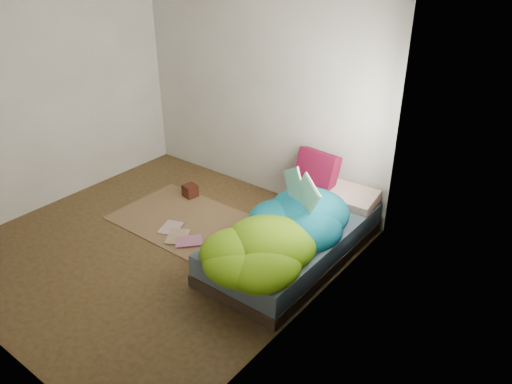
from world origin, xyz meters
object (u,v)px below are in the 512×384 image
at_px(open_book, 301,180).
at_px(floor_book_b, 188,236).
at_px(bed, 293,243).
at_px(pillow_magenta, 316,173).
at_px(floor_book_a, 163,227).
at_px(wooden_box, 190,191).

distance_m(open_book, floor_book_b, 1.44).
xyz_separation_m(bed, pillow_magenta, (-0.24, 0.79, 0.41)).
height_order(floor_book_a, floor_book_b, floor_book_b).
relative_size(pillow_magenta, floor_book_b, 1.68).
height_order(pillow_magenta, wooden_box, pillow_magenta).
xyz_separation_m(pillow_magenta, open_book, (0.23, -0.69, 0.25)).
bearing_deg(floor_book_a, open_book, 0.76).
relative_size(pillow_magenta, wooden_box, 3.11).
distance_m(pillow_magenta, wooden_box, 1.65).
relative_size(open_book, floor_book_a, 1.75).
height_order(bed, floor_book_a, bed).
distance_m(open_book, wooden_box, 1.88).
bearing_deg(floor_book_b, bed, 62.35).
bearing_deg(bed, pillow_magenta, 106.84).
height_order(open_book, floor_book_a, open_book).
height_order(bed, open_book, open_book).
relative_size(open_book, wooden_box, 3.22).
bearing_deg(floor_book_a, wooden_box, 90.43).
relative_size(bed, pillow_magenta, 4.18).
bearing_deg(bed, floor_book_b, -159.15).
relative_size(bed, floor_book_a, 7.06).
height_order(bed, pillow_magenta, pillow_magenta).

